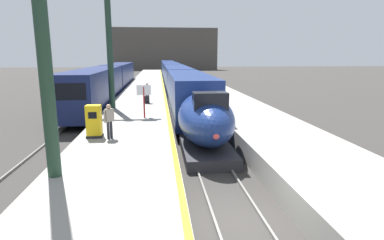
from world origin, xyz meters
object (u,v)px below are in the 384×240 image
Objects in this scene: passenger_near_edge at (147,91)px; departure_info_board at (144,95)px; regional_train_adjacent at (110,80)px; rolling_suitcase at (147,100)px; highspeed_train_main at (174,75)px; ticket_machine_yellow at (94,122)px; passenger_mid_platform at (109,119)px; station_column_mid at (109,33)px.

departure_info_board is (0.02, -6.58, 0.52)m from passenger_near_edge.
passenger_near_edge is at bearing -68.23° from regional_train_adjacent.
rolling_suitcase is (4.75, -12.27, -0.77)m from regional_train_adjacent.
passenger_near_edge is (-3.33, -22.48, 0.07)m from highspeed_train_main.
departure_info_board is (2.24, 4.74, 0.77)m from ticket_machine_yellow.
ticket_machine_yellow is 5.30m from departure_info_board.
passenger_near_edge is 6.60m from departure_info_board.
passenger_mid_platform is at bearing -81.96° from regional_train_adjacent.
regional_train_adjacent is at bearing 98.70° from station_column_mid.
passenger_mid_platform is 1.72× the size of rolling_suitcase.
ticket_machine_yellow is (2.55, -23.26, -0.34)m from regional_train_adjacent.
rolling_suitcase is (-0.02, -0.32, -0.69)m from passenger_near_edge.
highspeed_train_main is 76.39× the size of rolling_suitcase.
station_column_mid is 4.37× the size of departure_info_board.
regional_train_adjacent is at bearing -127.54° from highspeed_train_main.
rolling_suitcase is at bearing 90.34° from departure_info_board.
rolling_suitcase is 6.37m from departure_info_board.
passenger_mid_platform is 0.90m from ticket_machine_yellow.
regional_train_adjacent is at bearing 111.18° from rolling_suitcase.
departure_info_board reaches higher than ticket_machine_yellow.
regional_train_adjacent reaches higher than passenger_near_edge.
regional_train_adjacent reaches higher than ticket_machine_yellow.
highspeed_train_main is at bearing 81.65° from rolling_suitcase.
passenger_near_edge is (4.77, -11.94, -0.09)m from regional_train_adjacent.
highspeed_train_main is at bearing 82.06° from passenger_mid_platform.
rolling_suitcase is (2.55, 2.11, -5.27)m from station_column_mid.
passenger_near_edge is at bearing 83.00° from passenger_mid_platform.
passenger_mid_platform is 0.80× the size of departure_info_board.
highspeed_train_main is 23.06m from rolling_suitcase.
ticket_machine_yellow is at bearing -83.74° from regional_train_adjacent.
highspeed_train_main is 35.38× the size of departure_info_board.
highspeed_train_main is at bearing 76.68° from station_column_mid.
station_column_mid is at bearing 121.99° from departure_info_board.
highspeed_train_main is at bearing 52.46° from regional_train_adjacent.
highspeed_train_main is 2.05× the size of regional_train_adjacent.
passenger_mid_platform is at bearing -97.11° from rolling_suitcase.
station_column_mid is at bearing 92.26° from ticket_machine_yellow.
station_column_mid is 5.49× the size of passenger_near_edge.
rolling_suitcase is at bearing -93.11° from passenger_near_edge.
passenger_near_edge is at bearing 43.44° from station_column_mid.
passenger_mid_platform is (3.34, -23.61, -0.09)m from regional_train_adjacent.
regional_train_adjacent is (-8.10, -10.54, 0.15)m from highspeed_train_main.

